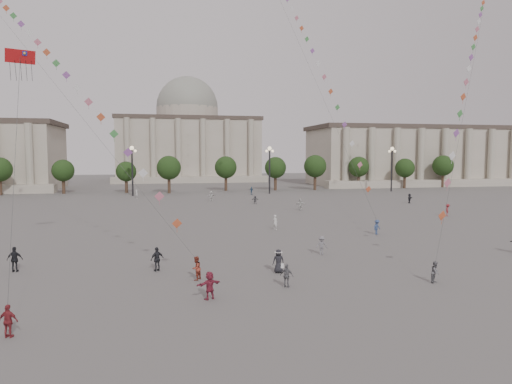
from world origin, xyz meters
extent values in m
plane|color=#524F4D|center=(0.00, 0.00, 0.00)|extent=(360.00, 360.00, 0.00)
cube|color=#A79E8C|center=(75.00, 95.00, 8.00)|extent=(80.00, 22.00, 16.00)
cube|color=#433831|center=(75.00, 95.00, 16.60)|extent=(81.60, 22.44, 1.20)
cube|color=#A79E8C|center=(75.00, 82.00, 1.00)|extent=(84.00, 4.00, 2.00)
cube|color=#A79E8C|center=(0.00, 130.00, 10.00)|extent=(46.00, 30.00, 20.00)
cube|color=#433831|center=(0.00, 130.00, 20.60)|extent=(46.92, 30.60, 1.20)
cube|color=#A79E8C|center=(0.00, 113.00, 1.00)|extent=(48.30, 4.00, 2.00)
cylinder|color=#A79E8C|center=(0.00, 130.00, 22.50)|extent=(21.00, 21.00, 5.00)
sphere|color=gray|center=(0.00, 130.00, 25.00)|extent=(21.00, 21.00, 21.00)
cylinder|color=#36281B|center=(-42.00, 78.00, 1.76)|extent=(0.70, 0.70, 3.52)
sphere|color=black|center=(-42.00, 78.00, 5.44)|extent=(5.12, 5.12, 5.12)
cylinder|color=#36281B|center=(-30.00, 78.00, 1.76)|extent=(0.70, 0.70, 3.52)
sphere|color=black|center=(-30.00, 78.00, 5.44)|extent=(5.12, 5.12, 5.12)
cylinder|color=#36281B|center=(-18.00, 78.00, 1.76)|extent=(0.70, 0.70, 3.52)
sphere|color=black|center=(-18.00, 78.00, 5.44)|extent=(5.12, 5.12, 5.12)
cylinder|color=#36281B|center=(-6.00, 78.00, 1.76)|extent=(0.70, 0.70, 3.52)
sphere|color=black|center=(-6.00, 78.00, 5.44)|extent=(5.12, 5.12, 5.12)
cylinder|color=#36281B|center=(6.00, 78.00, 1.76)|extent=(0.70, 0.70, 3.52)
sphere|color=black|center=(6.00, 78.00, 5.44)|extent=(5.12, 5.12, 5.12)
cylinder|color=#36281B|center=(18.00, 78.00, 1.76)|extent=(0.70, 0.70, 3.52)
sphere|color=black|center=(18.00, 78.00, 5.44)|extent=(5.12, 5.12, 5.12)
cylinder|color=#36281B|center=(30.00, 78.00, 1.76)|extent=(0.70, 0.70, 3.52)
sphere|color=black|center=(30.00, 78.00, 5.44)|extent=(5.12, 5.12, 5.12)
cylinder|color=#36281B|center=(42.00, 78.00, 1.76)|extent=(0.70, 0.70, 3.52)
sphere|color=black|center=(42.00, 78.00, 5.44)|extent=(5.12, 5.12, 5.12)
cylinder|color=#36281B|center=(54.00, 78.00, 1.76)|extent=(0.70, 0.70, 3.52)
sphere|color=black|center=(54.00, 78.00, 5.44)|extent=(5.12, 5.12, 5.12)
cylinder|color=#36281B|center=(66.00, 78.00, 1.76)|extent=(0.70, 0.70, 3.52)
sphere|color=black|center=(66.00, 78.00, 5.44)|extent=(5.12, 5.12, 5.12)
cylinder|color=#262628|center=(-15.00, 70.00, 5.00)|extent=(0.36, 0.36, 10.00)
sphere|color=#FFE5B2|center=(-15.00, 70.00, 10.20)|extent=(0.90, 0.90, 0.90)
sphere|color=#FFE5B2|center=(-15.70, 70.00, 9.60)|extent=(0.60, 0.60, 0.60)
sphere|color=#FFE5B2|center=(-14.30, 70.00, 9.60)|extent=(0.60, 0.60, 0.60)
cylinder|color=#262628|center=(15.00, 70.00, 5.00)|extent=(0.36, 0.36, 10.00)
sphere|color=#FFE5B2|center=(15.00, 70.00, 10.20)|extent=(0.90, 0.90, 0.90)
sphere|color=#FFE5B2|center=(14.30, 70.00, 9.60)|extent=(0.60, 0.60, 0.60)
sphere|color=#FFE5B2|center=(15.70, 70.00, 9.60)|extent=(0.60, 0.60, 0.60)
cylinder|color=#262628|center=(45.00, 70.00, 5.00)|extent=(0.36, 0.36, 10.00)
sphere|color=#FFE5B2|center=(45.00, 70.00, 10.20)|extent=(0.90, 0.90, 0.90)
sphere|color=#FFE5B2|center=(44.30, 70.00, 9.60)|extent=(0.60, 0.60, 0.60)
sphere|color=#FFE5B2|center=(45.70, 70.00, 9.60)|extent=(0.60, 0.60, 0.60)
imported|color=#36587B|center=(10.44, 68.00, 0.88)|extent=(1.11, 0.89, 1.77)
imported|color=silver|center=(0.30, 56.01, 0.96)|extent=(1.87, 1.14, 1.92)
imported|color=slate|center=(5.07, 7.50, 0.83)|extent=(1.11, 0.69, 1.66)
imported|color=silver|center=(12.66, 38.75, 0.93)|extent=(1.74, 0.58, 1.86)
imported|color=maroon|center=(31.36, 27.82, 0.88)|extent=(1.16, 1.32, 1.77)
imported|color=black|center=(35.32, 44.99, 0.87)|extent=(1.61, 1.39, 1.75)
imported|color=silver|center=(-13.88, 64.06, 0.89)|extent=(0.67, 0.77, 1.77)
imported|color=#5D5D61|center=(7.46, 49.14, 0.75)|extent=(1.46, 0.73, 1.50)
imported|color=silver|center=(4.25, 21.33, 0.89)|extent=(0.71, 0.77, 1.77)
imported|color=maroon|center=(-16.00, -6.93, 0.81)|extent=(1.03, 0.65, 1.63)
imported|color=black|center=(-19.63, 6.45, 0.95)|extent=(1.14, 0.51, 1.90)
imported|color=maroon|center=(-5.90, -3.02, 0.87)|extent=(1.68, 1.08, 1.73)
imported|color=slate|center=(-0.61, -1.53, 0.79)|extent=(0.98, 0.83, 1.57)
imported|color=black|center=(-9.12, 4.55, 0.92)|extent=(1.16, 0.93, 1.84)
imported|color=maroon|center=(-6.40, 1.46, 0.85)|extent=(1.00, 1.04, 1.69)
imported|color=#364B7A|center=(14.55, 16.00, 0.82)|extent=(1.22, 1.06, 1.63)
imported|color=slate|center=(9.72, -2.51, 0.75)|extent=(0.92, 0.89, 1.50)
imported|color=black|center=(-0.22, 2.23, 0.88)|extent=(0.90, 0.62, 1.77)
cone|color=white|center=(-0.22, 2.23, 1.62)|extent=(0.52, 0.52, 0.14)
cylinder|color=white|center=(-0.22, 2.23, 1.56)|extent=(0.60, 0.60, 0.02)
cube|color=white|center=(0.03, 2.08, 0.55)|extent=(0.22, 0.10, 0.35)
cube|color=red|center=(-19.62, 9.94, 16.65)|extent=(2.24, 1.29, 1.02)
cube|color=#167C2D|center=(-19.97, 9.90, 16.90)|extent=(0.40, 0.31, 0.34)
cube|color=#212FB6|center=(-19.27, 9.90, 16.90)|extent=(0.40, 0.31, 0.34)
sphere|color=yellow|center=(-19.97, 9.86, 16.90)|extent=(0.20, 0.20, 0.20)
sphere|color=yellow|center=(-19.27, 9.86, 16.90)|extent=(0.20, 0.20, 0.20)
cylinder|color=#3F3F3F|center=(-17.81, 1.51, 9.12)|extent=(0.02, 0.02, 22.89)
cylinder|color=#3F3F3F|center=(-23.12, 24.86, 20.52)|extent=(0.02, 0.02, 68.97)
cube|color=#C2532D|center=(-7.64, 3.19, 3.81)|extent=(0.76, 0.25, 0.76)
cube|color=#C7697F|center=(-8.88, 4.92, 5.66)|extent=(0.76, 0.25, 0.76)
cube|color=white|center=(-10.12, 6.66, 7.38)|extent=(0.76, 0.25, 0.76)
cube|color=#8F50A1|center=(-11.36, 8.39, 9.01)|extent=(0.76, 0.25, 0.76)
cube|color=#428F46|center=(-12.59, 10.12, 10.57)|extent=(0.76, 0.25, 0.76)
cube|color=#C2532D|center=(-13.83, 11.86, 12.09)|extent=(0.76, 0.25, 0.76)
cube|color=#C7697F|center=(-15.07, 13.59, 13.58)|extent=(0.76, 0.25, 0.76)
cube|color=white|center=(-16.31, 15.32, 15.03)|extent=(0.76, 0.25, 0.76)
cube|color=#8F50A1|center=(-17.55, 17.06, 16.45)|extent=(0.76, 0.25, 0.76)
cube|color=#428F46|center=(-18.79, 18.79, 17.85)|extent=(0.76, 0.25, 0.76)
cube|color=#C2532D|center=(-20.03, 20.52, 19.23)|extent=(0.76, 0.25, 0.76)
cube|color=#C7697F|center=(-21.27, 22.26, 20.59)|extent=(0.76, 0.25, 0.76)
cube|color=white|center=(-22.51, 23.99, 21.94)|extent=(0.76, 0.25, 0.76)
cube|color=#8F50A1|center=(-23.74, 25.72, 23.27)|extent=(0.76, 0.25, 0.76)
cube|color=#428F46|center=(-24.98, 27.46, 24.58)|extent=(0.76, 0.25, 0.76)
cube|color=#C2532D|center=(-26.22, 29.19, 25.88)|extent=(0.76, 0.25, 0.76)
cylinder|color=#3F3F3F|center=(11.64, 39.34, 27.72)|extent=(0.02, 0.02, 70.44)
cube|color=#C2532D|center=(14.32, 17.87, 4.90)|extent=(0.76, 0.25, 0.76)
cube|color=#C7697F|center=(14.09, 19.74, 7.63)|extent=(0.76, 0.25, 0.76)
cube|color=white|center=(13.85, 21.60, 10.15)|extent=(0.76, 0.25, 0.76)
cube|color=#8F50A1|center=(13.62, 23.47, 12.54)|extent=(0.76, 0.25, 0.76)
cube|color=#428F46|center=(13.39, 25.34, 14.85)|extent=(0.76, 0.25, 0.76)
cube|color=#C2532D|center=(13.16, 27.20, 17.09)|extent=(0.76, 0.25, 0.76)
cube|color=#C7697F|center=(12.92, 29.07, 19.27)|extent=(0.76, 0.25, 0.76)
cube|color=white|center=(12.69, 30.94, 21.41)|extent=(0.76, 0.25, 0.76)
cube|color=#8F50A1|center=(12.46, 32.81, 23.50)|extent=(0.76, 0.25, 0.76)
cube|color=#428F46|center=(12.22, 34.67, 25.56)|extent=(0.76, 0.25, 0.76)
cube|color=#C2532D|center=(11.99, 36.54, 27.59)|extent=(0.76, 0.25, 0.76)
cube|color=#C7697F|center=(11.76, 38.41, 29.60)|extent=(0.76, 0.25, 0.76)
cube|color=white|center=(11.53, 40.27, 31.57)|extent=(0.76, 0.25, 0.76)
cylinder|color=#3F3F3F|center=(29.66, 20.98, 21.14)|extent=(0.02, 0.02, 73.08)
cube|color=#C2532D|center=(11.54, -0.38, 4.34)|extent=(0.76, 0.25, 0.76)
cube|color=#C7697F|center=(13.35, 1.76, 6.62)|extent=(0.76, 0.25, 0.76)
cube|color=white|center=(15.16, 3.89, 8.72)|extent=(0.76, 0.25, 0.76)
cube|color=#8F50A1|center=(16.97, 6.03, 10.72)|extent=(0.76, 0.25, 0.76)
cube|color=#428F46|center=(18.79, 8.17, 12.65)|extent=(0.76, 0.25, 0.76)
cube|color=#C2532D|center=(20.60, 10.30, 14.52)|extent=(0.76, 0.25, 0.76)
cube|color=#C7697F|center=(22.41, 12.44, 16.34)|extent=(0.76, 0.25, 0.76)
cube|color=white|center=(24.22, 14.57, 18.12)|extent=(0.76, 0.25, 0.76)
cube|color=#8F50A1|center=(26.04, 16.71, 19.87)|extent=(0.76, 0.25, 0.76)
cube|color=#428F46|center=(27.85, 18.85, 21.59)|extent=(0.76, 0.25, 0.76)
cube|color=#C2532D|center=(29.66, 20.98, 23.29)|extent=(0.76, 0.25, 0.76)
cube|color=#C7697F|center=(31.47, 23.12, 24.96)|extent=(0.76, 0.25, 0.76)
cube|color=white|center=(33.29, 25.25, 26.62)|extent=(0.76, 0.25, 0.76)
cube|color=#8F50A1|center=(35.10, 27.39, 28.25)|extent=(0.76, 0.25, 0.76)
cube|color=#428F46|center=(36.91, 29.53, 29.86)|extent=(0.76, 0.25, 0.76)
cube|color=#C2532D|center=(38.72, 31.66, 31.46)|extent=(0.76, 0.25, 0.76)
camera|label=1|loc=(-8.56, -30.26, 8.83)|focal=32.00mm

